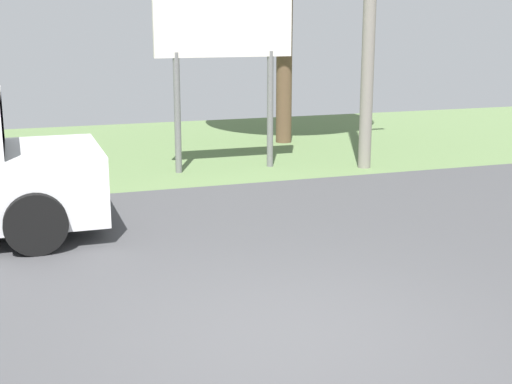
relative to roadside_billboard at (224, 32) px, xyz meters
name	(u,v)px	position (x,y,z in m)	size (l,w,h in m)	color
ground_plane	(208,245)	(-1.50, -4.32, -2.60)	(40.00, 22.00, 0.20)	#424244
roadside_billboard	(224,32)	(0.00, 0.00, 0.00)	(2.60, 0.12, 3.50)	slate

